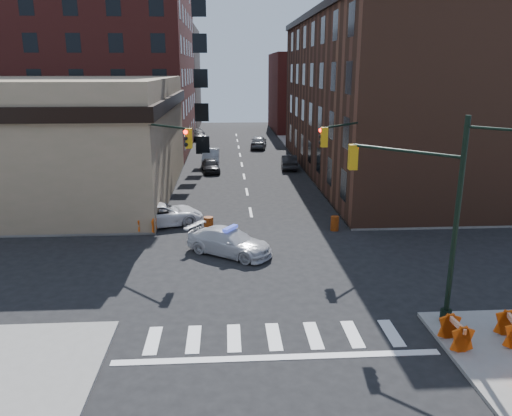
{
  "coord_description": "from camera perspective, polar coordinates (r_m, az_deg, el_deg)",
  "views": [
    {
      "loc": [
        -1.71,
        -23.44,
        9.73
      ],
      "look_at": [
        -0.05,
        3.31,
        2.2
      ],
      "focal_mm": 35.0,
      "sensor_mm": 36.0,
      "label": 1
    }
  ],
  "objects": [
    {
      "name": "barrel_bank",
      "position": [
        30.49,
        -5.43,
        -1.97
      ],
      "size": [
        0.64,
        0.64,
        1.03
      ],
      "primitive_type": "cylinder",
      "rotation": [
        0.0,
        0.0,
        0.12
      ],
      "color": "#D46A0A",
      "rests_on": "ground"
    },
    {
      "name": "barricade_nw_b",
      "position": [
        33.95,
        -18.69,
        -0.84
      ],
      "size": [
        1.11,
        0.61,
        0.81
      ],
      "primitive_type": null,
      "rotation": [
        0.0,
        0.0,
        0.07
      ],
      "color": "#E5530A",
      "rests_on": "sidewalk_nw"
    },
    {
      "name": "filler_nw",
      "position": [
        86.64,
        -13.46,
        14.14
      ],
      "size": [
        20.0,
        18.0,
        16.0
      ],
      "primitive_type": "cube",
      "color": "brown",
      "rests_on": "ground"
    },
    {
      "name": "bank_building",
      "position": [
        43.09,
        -24.53,
        7.32
      ],
      "size": [
        22.0,
        22.0,
        9.0
      ],
      "primitive_type": "cube",
      "color": "#987F63",
      "rests_on": "ground"
    },
    {
      "name": "pedestrian_a",
      "position": [
        32.97,
        -19.29,
        -0.28
      ],
      "size": [
        0.82,
        0.62,
        2.01
      ],
      "primitive_type": "imported",
      "rotation": [
        0.0,
        0.0,
        -0.21
      ],
      "color": "black",
      "rests_on": "sidewalk_nw"
    },
    {
      "name": "barricade_se_a",
      "position": [
        19.68,
        21.85,
        -13.13
      ],
      "size": [
        0.69,
        1.27,
        0.93
      ],
      "primitive_type": null,
      "rotation": [
        0.0,
        0.0,
        1.62
      ],
      "color": "red",
      "rests_on": "sidewalk_se"
    },
    {
      "name": "barricade_nw_a",
      "position": [
        30.92,
        -12.31,
        -1.9
      ],
      "size": [
        1.22,
        0.77,
        0.85
      ],
      "primitive_type": null,
      "rotation": [
        0.0,
        0.0,
        -0.18
      ],
      "color": "#E8420A",
      "rests_on": "sidewalk_nw"
    },
    {
      "name": "parked_car_wdeep",
      "position": [
        71.26,
        -6.65,
        8.33
      ],
      "size": [
        2.56,
        5.18,
        1.45
      ],
      "primitive_type": "imported",
      "rotation": [
        0.0,
        0.0,
        0.11
      ],
      "color": "black",
      "rests_on": "ground"
    },
    {
      "name": "sidewalk_ne",
      "position": [
        62.14,
        20.03,
        5.81
      ],
      "size": [
        34.0,
        54.5,
        0.15
      ],
      "primitive_type": "cube",
      "color": "gray",
      "rests_on": "ground"
    },
    {
      "name": "filler_ne",
      "position": [
        83.02,
        7.55,
        12.99
      ],
      "size": [
        16.0,
        16.0,
        12.0
      ],
      "primitive_type": "cube",
      "color": "maroon",
      "rests_on": "ground"
    },
    {
      "name": "parked_car_efar",
      "position": [
        63.25,
        0.3,
        7.57
      ],
      "size": [
        2.45,
        4.85,
        1.58
      ],
      "primitive_type": "imported",
      "rotation": [
        0.0,
        0.0,
        3.01
      ],
      "color": "gray",
      "rests_on": "ground"
    },
    {
      "name": "apartment_block",
      "position": [
        65.66,
        -19.23,
        16.85
      ],
      "size": [
        25.0,
        25.0,
        24.0
      ],
      "primitive_type": "cube",
      "color": "maroon",
      "rests_on": "ground"
    },
    {
      "name": "pickup",
      "position": [
        32.41,
        -10.67,
        -0.73
      ],
      "size": [
        5.63,
        3.77,
        1.43
      ],
      "primitive_type": "imported",
      "rotation": [
        0.0,
        0.0,
        1.86
      ],
      "color": "silver",
      "rests_on": "ground"
    },
    {
      "name": "parked_car_wnear",
      "position": [
        48.57,
        -5.21,
        4.87
      ],
      "size": [
        2.03,
        4.03,
        1.31
      ],
      "primitive_type": "imported",
      "rotation": [
        0.0,
        0.0,
        0.13
      ],
      "color": "black",
      "rests_on": "ground"
    },
    {
      "name": "signal_pole_se",
      "position": [
        20.18,
        19.15,
        0.12
      ],
      "size": [
        5.4,
        5.27,
        8.0
      ],
      "rotation": [
        0.0,
        0.0,
        2.36
      ],
      "color": "black",
      "rests_on": "sidewalk_se"
    },
    {
      "name": "ground",
      "position": [
        25.44,
        0.57,
        -6.8
      ],
      "size": [
        140.0,
        140.0,
        0.0
      ],
      "primitive_type": "plane",
      "color": "black",
      "rests_on": "ground"
    },
    {
      "name": "barricade_se_b",
      "position": [
        20.68,
        27.16,
        -12.29
      ],
      "size": [
        0.87,
        1.38,
        0.96
      ],
      "primitive_type": null,
      "rotation": [
        0.0,
        0.0,
        1.39
      ],
      "color": "red",
      "rests_on": "sidewalk_se"
    },
    {
      "name": "commercial_row_ne",
      "position": [
        48.31,
        14.5,
        11.97
      ],
      "size": [
        14.0,
        34.0,
        14.0
      ],
      "primitive_type": "cube",
      "color": "#523021",
      "rests_on": "ground"
    },
    {
      "name": "parked_car_wfar",
      "position": [
        52.4,
        -5.17,
        5.84
      ],
      "size": [
        1.77,
        4.97,
        1.63
      ],
      "primitive_type": "imported",
      "rotation": [
        0.0,
        0.0,
        -0.01
      ],
      "color": "#999CA2",
      "rests_on": "ground"
    },
    {
      "name": "tree_ne_far",
      "position": [
        58.51,
        5.6,
        9.5
      ],
      "size": [
        3.0,
        3.0,
        4.85
      ],
      "color": "black",
      "rests_on": "sidewalk_ne"
    },
    {
      "name": "signal_pole_nw",
      "position": [
        29.57,
        -11.59,
        4.87
      ],
      "size": [
        3.58,
        3.67,
        8.0
      ],
      "rotation": [
        0.0,
        0.0,
        -0.79
      ],
      "color": "black",
      "rests_on": "sidewalk_nw"
    },
    {
      "name": "pedestrian_c",
      "position": [
        33.86,
        -20.95,
        -0.34
      ],
      "size": [
        1.05,
        0.75,
        1.66
      ],
      "primitive_type": "imported",
      "rotation": [
        0.0,
        0.0,
        0.4
      ],
      "color": "black",
      "rests_on": "sidewalk_nw"
    },
    {
      "name": "signal_pole_ne",
      "position": [
        30.25,
        10.99,
        5.14
      ],
      "size": [
        3.67,
        3.58,
        8.0
      ],
      "rotation": [
        0.0,
        0.0,
        -2.36
      ],
      "color": "black",
      "rests_on": "sidewalk_ne"
    },
    {
      "name": "parked_car_enear",
      "position": [
        50.17,
        3.79,
        5.29
      ],
      "size": [
        1.78,
        4.33,
        1.39
      ],
      "primitive_type": "imported",
      "rotation": [
        0.0,
        0.0,
        3.07
      ],
      "color": "black",
      "rests_on": "ground"
    },
    {
      "name": "sidewalk_nw",
      "position": [
        60.86,
        -24.09,
        5.2
      ],
      "size": [
        34.0,
        54.5,
        0.15
      ],
      "primitive_type": "cube",
      "color": "gray",
      "rests_on": "ground"
    },
    {
      "name": "police_car",
      "position": [
        26.98,
        -3.08,
        -3.87
      ],
      "size": [
        5.14,
        4.35,
        1.41
      ],
      "primitive_type": "imported",
      "rotation": [
        0.0,
        0.0,
        0.98
      ],
      "color": "silver",
      "rests_on": "ground"
    },
    {
      "name": "pedestrian_b",
      "position": [
        33.39,
        -20.79,
        -0.38
      ],
      "size": [
        1.12,
        1.04,
        1.85
      ],
      "primitive_type": "imported",
      "rotation": [
        0.0,
        0.0,
        0.49
      ],
      "color": "black",
      "rests_on": "sidewalk_nw"
    },
    {
      "name": "tree_ne_near",
      "position": [
        50.68,
        7.02,
        8.51
      ],
      "size": [
        3.0,
        3.0,
        4.85
      ],
      "color": "black",
      "rests_on": "sidewalk_ne"
    },
    {
      "name": "barrel_road",
      "position": [
        31.31,
        8.99,
        -1.74
      ],
      "size": [
        0.64,
        0.64,
        0.91
      ],
      "primitive_type": "cylinder",
      "rotation": [
        0.0,
        0.0,
        0.32
      ],
      "color": "#C03209",
      "rests_on": "ground"
    }
  ]
}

